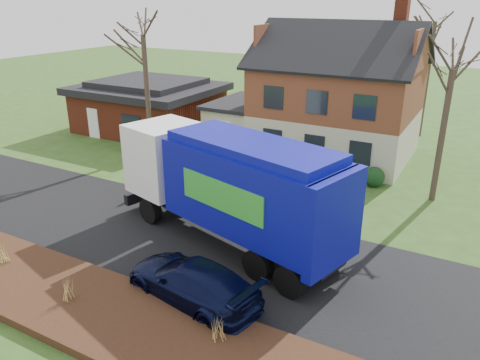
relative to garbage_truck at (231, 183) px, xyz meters
The scene contains 14 objects.
ground 3.42m from the garbage_truck, 160.89° to the right, with size 120.00×120.00×0.00m, color #304B19.
road 3.41m from the garbage_truck, 160.89° to the right, with size 80.00×7.00×0.02m, color black.
mulch_verge 6.83m from the garbage_truck, 108.99° to the right, with size 80.00×3.50×0.30m, color black.
main_house 13.28m from the garbage_truck, 92.52° to the left, with size 12.95×8.95×9.26m.
ranch_house 18.69m from the garbage_truck, 138.88° to the left, with size 9.80×8.20×3.70m.
garbage_truck is the anchor object (origin of this frame).
silver_sedan 5.49m from the garbage_truck, 128.59° to the left, with size 1.68×4.82×1.59m, color #B0B4B8.
navy_wagon 4.48m from the garbage_truck, 78.48° to the right, with size 2.03×4.98×1.45m, color black.
tree_front_west 13.93m from the garbage_truck, 143.48° to the left, with size 3.42×3.42×10.15m.
tree_front_east 11.76m from the garbage_truck, 52.65° to the left, with size 3.27×3.27×9.09m.
tree_back 21.50m from the garbage_truck, 78.76° to the left, with size 3.35×3.35×10.62m.
grass_clump_west 8.72m from the garbage_truck, 138.28° to the right, with size 0.39×0.32×1.03m.
grass_clump_mid 6.94m from the garbage_truck, 111.37° to the right, with size 0.33×0.27×0.91m.
grass_clump_east 6.36m from the garbage_truck, 63.15° to the right, with size 0.33×0.27×0.81m.
Camera 1 is at (10.49, -13.83, 9.38)m, focal length 35.00 mm.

